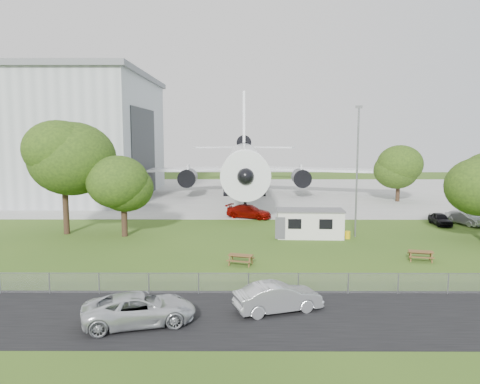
{
  "coord_description": "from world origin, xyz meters",
  "views": [
    {
      "loc": [
        -2.41,
        -36.69,
        9.61
      ],
      "look_at": [
        -2.58,
        8.0,
        4.0
      ],
      "focal_mm": 35.0,
      "sensor_mm": 36.0,
      "label": 1
    }
  ],
  "objects_px": {
    "airliner": "(244,162)",
    "site_cabin": "(310,223)",
    "hangar": "(12,135)",
    "car_centre_sedan": "(278,298)",
    "picnic_west": "(241,265)",
    "picnic_east": "(420,261)"
  },
  "relations": [
    {
      "from": "hangar",
      "to": "site_cabin",
      "type": "distance_m",
      "value": 52.15
    },
    {
      "from": "airliner",
      "to": "site_cabin",
      "type": "height_order",
      "value": "airliner"
    },
    {
      "from": "hangar",
      "to": "picnic_east",
      "type": "height_order",
      "value": "hangar"
    },
    {
      "from": "airliner",
      "to": "site_cabin",
      "type": "bearing_deg",
      "value": -78.75
    },
    {
      "from": "hangar",
      "to": "picnic_east",
      "type": "bearing_deg",
      "value": -37.77
    },
    {
      "from": "hangar",
      "to": "car_centre_sedan",
      "type": "height_order",
      "value": "hangar"
    },
    {
      "from": "hangar",
      "to": "airliner",
      "type": "distance_m",
      "value": 36.21
    },
    {
      "from": "site_cabin",
      "to": "picnic_east",
      "type": "bearing_deg",
      "value": -48.24
    },
    {
      "from": "picnic_east",
      "to": "hangar",
      "type": "bearing_deg",
      "value": 155.65
    },
    {
      "from": "picnic_west",
      "to": "picnic_east",
      "type": "distance_m",
      "value": 13.71
    },
    {
      "from": "site_cabin",
      "to": "car_centre_sedan",
      "type": "distance_m",
      "value": 18.86
    },
    {
      "from": "picnic_east",
      "to": "car_centre_sedan",
      "type": "xyz_separation_m",
      "value": [
        -11.62,
        -10.22,
        0.78
      ]
    },
    {
      "from": "picnic_west",
      "to": "car_centre_sedan",
      "type": "distance_m",
      "value": 9.36
    },
    {
      "from": "airliner",
      "to": "picnic_east",
      "type": "bearing_deg",
      "value": -70.84
    },
    {
      "from": "hangar",
      "to": "site_cabin",
      "type": "relative_size",
      "value": 6.33
    },
    {
      "from": "hangar",
      "to": "picnic_west",
      "type": "bearing_deg",
      "value": -47.84
    },
    {
      "from": "hangar",
      "to": "picnic_west",
      "type": "relative_size",
      "value": 23.89
    },
    {
      "from": "site_cabin",
      "to": "airliner",
      "type": "bearing_deg",
      "value": 101.25
    },
    {
      "from": "hangar",
      "to": "car_centre_sedan",
      "type": "xyz_separation_m",
      "value": [
        37.53,
        -48.3,
        -8.62
      ]
    },
    {
      "from": "site_cabin",
      "to": "picnic_west",
      "type": "height_order",
      "value": "site_cabin"
    },
    {
      "from": "site_cabin",
      "to": "picnic_east",
      "type": "distance_m",
      "value": 10.96
    },
    {
      "from": "picnic_west",
      "to": "airliner",
      "type": "bearing_deg",
      "value": 105.54
    }
  ]
}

